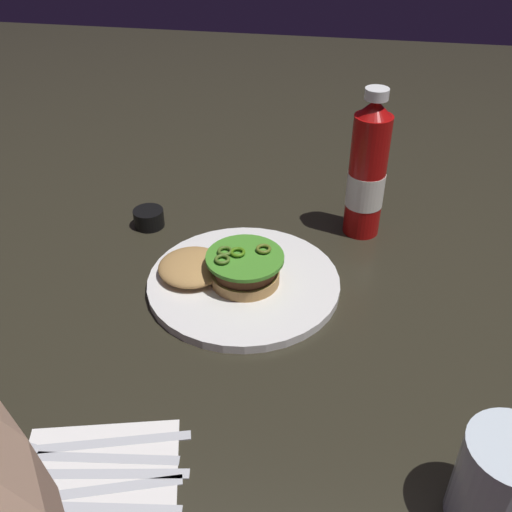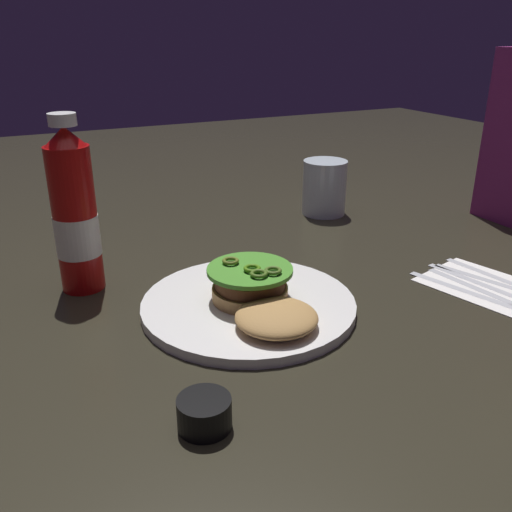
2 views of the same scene
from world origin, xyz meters
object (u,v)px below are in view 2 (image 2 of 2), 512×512
water_glass (324,187)px  napkin (485,285)px  dinner_plate (249,305)px  condiment_cup (204,413)px  steak_knife (494,294)px  butter_knife (502,290)px  table_knife (509,285)px  fork_utensil (509,280)px  spoon_utensil (492,298)px  ketchup_bottle (75,216)px  burger_sandwich (259,295)px

water_glass → napkin: bearing=3.3°
dinner_plate → condiment_cup: (0.20, -0.14, 0.01)m
steak_knife → butter_knife: bearing=99.6°
water_glass → table_knife: (0.42, 0.05, -0.05)m
table_knife → fork_utensil: (-0.01, 0.01, 0.00)m
spoon_utensil → table_knife: size_ratio=0.98×
water_glass → butter_knife: (0.43, 0.03, -0.05)m
butter_knife → ketchup_bottle: bearing=-118.1°
spoon_utensil → fork_utensil: bearing=113.3°
water_glass → fork_utensil: water_glass is taller
spoon_utensil → fork_utensil: size_ratio=1.06×
burger_sandwich → fork_utensil: size_ratio=1.04×
ketchup_bottle → condiment_cup: bearing=7.4°
burger_sandwich → fork_utensil: (0.07, 0.38, -0.03)m
burger_sandwich → ketchup_bottle: size_ratio=0.76×
dinner_plate → burger_sandwich: size_ratio=1.51×
table_knife → water_glass: bearing=-173.2°
spoon_utensil → steak_knife: (-0.01, 0.01, 0.00)m
burger_sandwich → water_glass: bearing=136.7°
condiment_cup → napkin: size_ratio=0.31×
steak_knife → fork_utensil: bearing=111.0°
water_glass → napkin: (0.40, 0.02, -0.05)m
dinner_plate → burger_sandwich: 0.04m
condiment_cup → fork_utensil: bearing=100.3°
ketchup_bottle → steak_knife: ketchup_bottle is taller
condiment_cup → spoon_utensil: 0.46m
condiment_cup → dinner_plate: bearing=144.3°
water_glass → fork_utensil: size_ratio=0.60×
napkin → table_knife: size_ratio=0.85×
napkin → fork_utensil: bearing=78.1°
napkin → table_knife: table_knife is taller
water_glass → butter_knife: bearing=3.8°
water_glass → spoon_utensil: bearing=-0.8°
dinner_plate → condiment_cup: size_ratio=5.51×
condiment_cup → table_knife: condiment_cup is taller
dinner_plate → table_knife: dinner_plate is taller
butter_knife → burger_sandwich: bearing=-104.6°
ketchup_bottle → water_glass: bearing=105.5°
condiment_cup → napkin: 0.50m
butter_knife → water_glass: bearing=-176.2°
burger_sandwich → napkin: bearing=79.5°
dinner_plate → butter_knife: (0.12, 0.35, -0.00)m
condiment_cup → fork_utensil: condiment_cup is taller
steak_knife → table_knife: (-0.01, 0.04, 0.00)m
condiment_cup → steak_knife: 0.48m
water_glass → condiment_cup: 0.69m
burger_sandwich → spoon_utensil: 0.33m
ketchup_bottle → butter_knife: bearing=61.9°
napkin → butter_knife: bearing=10.2°
dinner_plate → steak_knife: 0.35m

